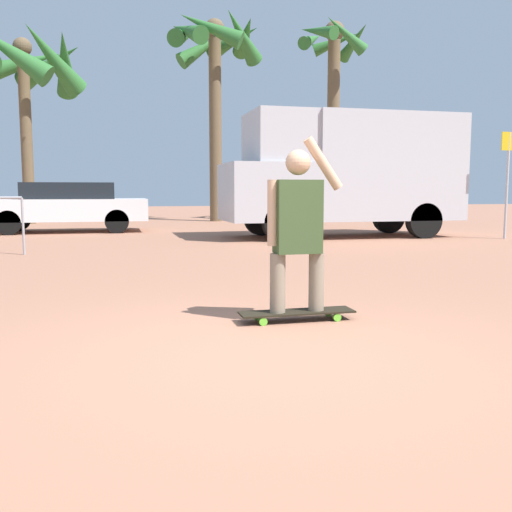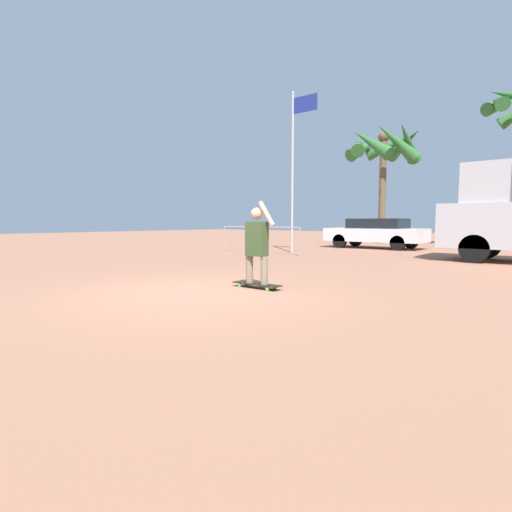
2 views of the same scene
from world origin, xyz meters
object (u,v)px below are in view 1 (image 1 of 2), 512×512
Objects in this scene: palm_tree_far_left at (24,64)px; palm_tree_near_van at (333,70)px; camper_van at (346,171)px; palm_tree_center_background at (215,52)px; skateboard at (297,313)px; person_skateboarder at (298,222)px; parked_car_white at (67,205)px; street_sign at (508,171)px.

palm_tree_near_van is at bearing -0.99° from palm_tree_far_left.
camper_van is 0.77× the size of palm_tree_center_background.
skateboard is 18.33m from palm_tree_far_left.
palm_tree_center_background reaches higher than person_skateboarder.
parked_car_white is 11.81m from street_sign.
skateboard is 0.18× the size of camper_van.
skateboard is 10.69m from street_sign.
palm_tree_center_background is (2.29, 17.06, 6.30)m from skateboard.
palm_tree_far_left is 16.06m from street_sign.
person_skateboarder is 0.20× the size of palm_tree_center_background.
street_sign is (5.44, -9.83, -4.73)m from palm_tree_center_background.
palm_tree_center_background reaches higher than camper_van.
street_sign is at bearing 43.11° from person_skateboarder.
person_skateboarder reaches higher than parked_car_white.
palm_tree_near_van is at bearing 71.00° from camper_van.
street_sign reaches higher than parked_car_white.
person_skateboarder is at bearing 180.00° from skateboard.
street_sign is (7.72, 7.23, 1.57)m from skateboard.
palm_tree_far_left is at bearing 179.01° from palm_tree_near_van.
street_sign is (0.82, -9.49, -4.21)m from palm_tree_near_van.
palm_tree_far_left is at bearing 136.87° from camper_van.
camper_van is at bearing 64.65° from person_skateboarder.
palm_tree_center_background is 3.00× the size of street_sign.
palm_tree_near_van is 3.00× the size of street_sign.
street_sign is at bearing -61.06° from palm_tree_center_background.
parked_car_white is 1.75× the size of street_sign.
parked_car_white is at bearing 153.59° from camper_van.
camper_van is at bearing 64.65° from skateboard.
palm_tree_center_background is (-1.89, 8.25, 4.69)m from camper_van.
skateboard is 18.33m from palm_tree_center_background.
palm_tree_center_background is at bearing 42.46° from parked_car_white.
camper_van is 3.88m from street_sign.
camper_van is 2.31× the size of street_sign.
camper_van is (4.17, 8.81, 0.78)m from person_skateboarder.
person_skateboarder is 10.60m from street_sign.
palm_tree_center_background is at bearing 175.76° from palm_tree_near_van.
palm_tree_center_background is at bearing 82.37° from skateboard.
camper_van is 9.68m from palm_tree_center_background.
camper_van is at bearing 155.99° from street_sign.
palm_tree_near_van is at bearing 24.19° from parked_car_white.
palm_tree_center_background is (5.18, 4.74, 5.62)m from parked_car_white.
palm_tree_far_left is (-11.38, 0.20, -0.32)m from palm_tree_near_van.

